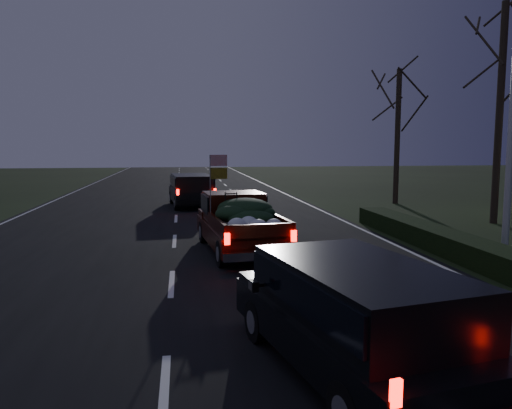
{
  "coord_description": "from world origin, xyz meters",
  "views": [
    {
      "loc": [
        0.26,
        -10.98,
        3.08
      ],
      "look_at": [
        2.47,
        3.79,
        1.3
      ],
      "focal_mm": 35.0,
      "sensor_mm": 36.0,
      "label": 1
    }
  ],
  "objects": [
    {
      "name": "pickup_truck",
      "position": [
        1.89,
        3.17,
        0.94
      ],
      "size": [
        2.27,
        4.94,
        2.51
      ],
      "rotation": [
        0.0,
        0.0,
        0.1
      ],
      "color": "#340E07",
      "rests_on": "ground"
    },
    {
      "name": "ground",
      "position": [
        0.0,
        0.0,
        0.0
      ],
      "size": [
        120.0,
        120.0,
        0.0
      ],
      "primitive_type": "plane",
      "color": "black",
      "rests_on": "ground"
    },
    {
      "name": "rear_suv",
      "position": [
        2.5,
        -4.88,
        0.95
      ],
      "size": [
        2.64,
        4.66,
        1.26
      ],
      "rotation": [
        0.0,
        0.0,
        0.19
      ],
      "color": "black",
      "rests_on": "ground"
    },
    {
      "name": "lead_suv",
      "position": [
        0.74,
        14.13,
        0.99
      ],
      "size": [
        2.32,
        4.73,
        1.31
      ],
      "rotation": [
        0.0,
        0.0,
        0.09
      ],
      "color": "black",
      "rests_on": "ground"
    },
    {
      "name": "bare_tree_far",
      "position": [
        11.5,
        14.0,
        5.23
      ],
      "size": [
        3.6,
        3.6,
        7.0
      ],
      "color": "black",
      "rests_on": "ground"
    },
    {
      "name": "road_asphalt",
      "position": [
        0.0,
        0.0,
        0.01
      ],
      "size": [
        14.0,
        120.0,
        0.02
      ],
      "primitive_type": "cube",
      "color": "black",
      "rests_on": "ground"
    },
    {
      "name": "hedge_row",
      "position": [
        7.8,
        3.0,
        0.3
      ],
      "size": [
        1.0,
        10.0,
        0.6
      ],
      "primitive_type": "cube",
      "color": "black",
      "rests_on": "ground"
    },
    {
      "name": "bare_tree_mid",
      "position": [
        12.5,
        7.0,
        6.35
      ],
      "size": [
        3.6,
        3.6,
        8.5
      ],
      "color": "black",
      "rests_on": "ground"
    }
  ]
}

